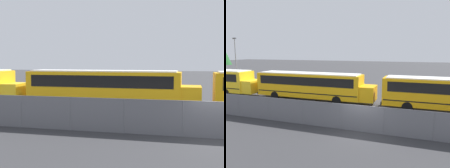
# 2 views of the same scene
# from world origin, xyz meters

# --- Properties ---
(ground_plane) EXTENTS (200.00, 200.00, 0.00)m
(ground_plane) POSITION_xyz_m (0.00, 0.00, 0.00)
(ground_plane) COLOR #38383A
(fence) EXTENTS (125.90, 0.07, 1.88)m
(fence) POSITION_xyz_m (0.00, -0.00, 0.96)
(fence) COLOR #9EA0A5
(fence) RESTS_ON ground_plane
(school_bus_3) EXTENTS (13.66, 2.54, 3.13)m
(school_bus_3) POSITION_xyz_m (-7.59, 7.46, 1.86)
(school_bus_3) COLOR #EDA80F
(school_bus_3) RESTS_ON ground_plane
(light_pole) EXTENTS (0.60, 0.24, 7.66)m
(light_pole) POSITION_xyz_m (-24.98, 14.31, 4.21)
(light_pole) COLOR gray
(light_pole) RESTS_ON ground_plane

